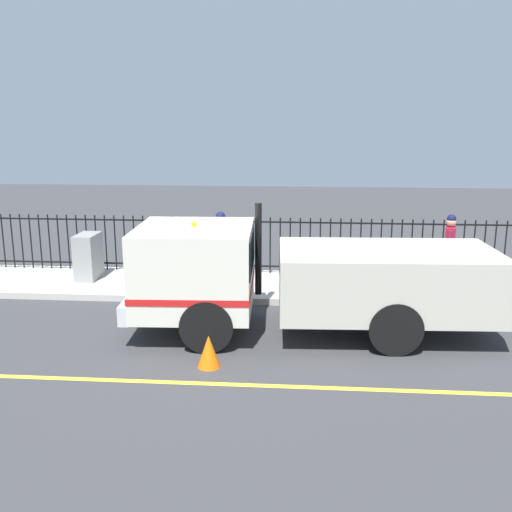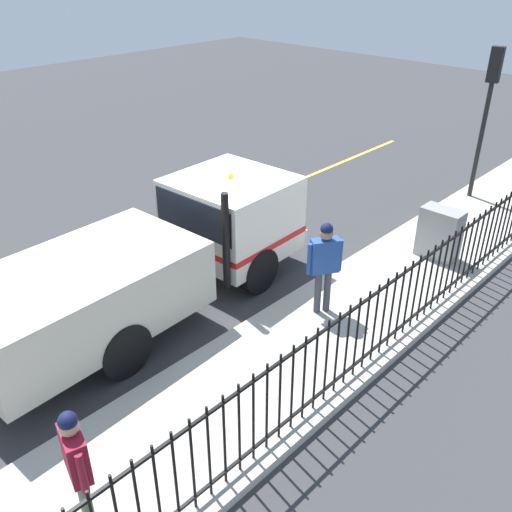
% 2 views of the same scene
% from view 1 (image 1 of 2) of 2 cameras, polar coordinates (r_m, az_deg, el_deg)
% --- Properties ---
extents(ground_plane, '(50.36, 50.36, 0.00)m').
position_cam_1_polar(ground_plane, '(11.68, -6.06, -7.13)').
color(ground_plane, '#38383A').
rests_on(ground_plane, ground).
extents(sidewalk_slab, '(2.53, 22.89, 0.15)m').
position_cam_1_polar(sidewalk_slab, '(14.33, -3.97, -2.87)').
color(sidewalk_slab, '#B7B2A8').
rests_on(sidewalk_slab, ground).
extents(lane_marking, '(0.12, 20.60, 0.01)m').
position_cam_1_polar(lane_marking, '(9.50, -8.78, -12.14)').
color(lane_marking, yellow).
rests_on(lane_marking, ground).
extents(work_truck, '(2.55, 7.04, 2.41)m').
position_cam_1_polar(work_truck, '(11.10, 3.03, -1.73)').
color(work_truck, silver).
rests_on(work_truck, ground).
extents(worker_standing, '(0.47, 0.58, 1.83)m').
position_cam_1_polar(worker_standing, '(13.58, -3.47, 1.41)').
color(worker_standing, '#264C99').
rests_on(worker_standing, sidewalk_slab).
extents(pedestrian_distant, '(0.62, 0.35, 1.73)m').
position_cam_1_polar(pedestrian_distant, '(14.55, 18.49, 1.30)').
color(pedestrian_distant, maroon).
rests_on(pedestrian_distant, sidewalk_slab).
extents(iron_fence, '(0.04, 19.49, 1.46)m').
position_cam_1_polar(iron_fence, '(15.11, -3.45, 1.16)').
color(iron_fence, black).
rests_on(iron_fence, sidewalk_slab).
extents(utility_cabinet, '(0.87, 0.49, 1.13)m').
position_cam_1_polar(utility_cabinet, '(15.08, -16.15, -0.04)').
color(utility_cabinet, gray).
rests_on(utility_cabinet, sidewalk_slab).
extents(traffic_cone, '(0.39, 0.39, 0.56)m').
position_cam_1_polar(traffic_cone, '(9.86, -4.66, -9.30)').
color(traffic_cone, orange).
rests_on(traffic_cone, ground).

